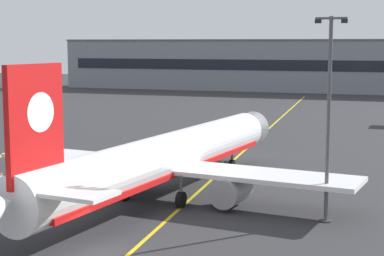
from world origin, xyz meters
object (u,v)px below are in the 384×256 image
(airliner_foreground, at_px, (163,159))
(safety_cone_by_nose_gear, at_px, (223,162))
(apron_lamp_post, at_px, (329,117))
(safety_cone_by_port_wing, at_px, (1,174))

(airliner_foreground, distance_m, safety_cone_by_nose_gear, 16.45)
(airliner_foreground, height_order, apron_lamp_post, apron_lamp_post)
(safety_cone_by_nose_gear, relative_size, safety_cone_by_port_wing, 1.00)
(airliner_foreground, distance_m, apron_lamp_post, 14.44)
(airliner_foreground, xyz_separation_m, safety_cone_by_nose_gear, (0.54, 16.14, -3.11))
(airliner_foreground, bearing_deg, apron_lamp_post, -10.30)
(safety_cone_by_nose_gear, xyz_separation_m, safety_cone_by_port_wing, (-18.54, -13.03, 0.00))
(airliner_foreground, xyz_separation_m, safety_cone_by_port_wing, (-18.00, 3.11, -3.11))
(apron_lamp_post, height_order, safety_cone_by_port_wing, apron_lamp_post)
(apron_lamp_post, bearing_deg, airliner_foreground, 169.70)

